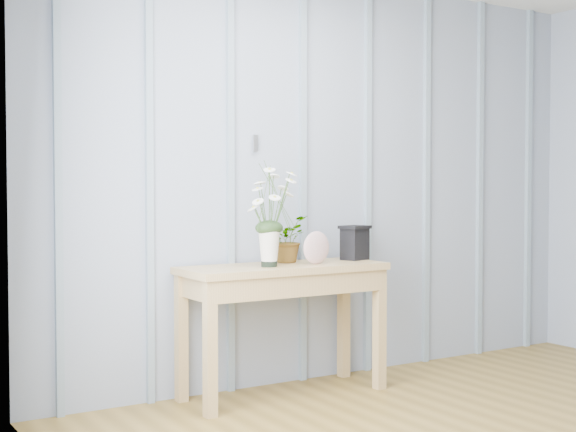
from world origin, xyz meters
TOP-DOWN VIEW (x-y plane):
  - room_shell at (-0.00, 0.92)m, footprint 4.00×4.50m
  - sideboard at (-0.54, 1.99)m, footprint 1.20×0.45m
  - daisy_vase at (-0.66, 1.94)m, footprint 0.40×0.30m
  - spider_plant at (-0.44, 2.11)m, footprint 0.32×0.32m
  - felt_disc_vessel at (-0.36, 1.92)m, footprint 0.19×0.07m
  - carved_box at (-0.01, 2.03)m, footprint 0.20×0.18m

SIDE VIEW (x-z plane):
  - sideboard at x=-0.54m, z-range 0.26..1.01m
  - felt_disc_vessel at x=-0.36m, z-range 0.75..0.94m
  - carved_box at x=-0.01m, z-range 0.75..0.96m
  - spider_plant at x=-0.44m, z-range 0.75..1.02m
  - daisy_vase at x=-0.66m, z-range 0.82..1.38m
  - room_shell at x=0.00m, z-range 0.74..3.24m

